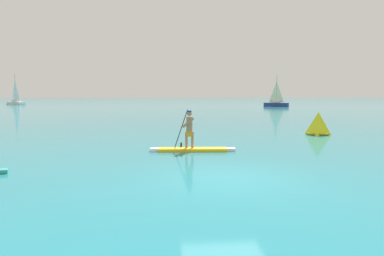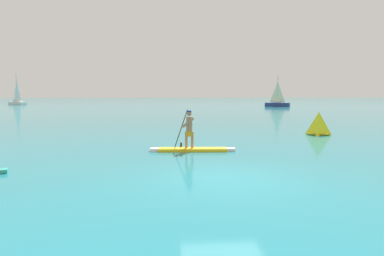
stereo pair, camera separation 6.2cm
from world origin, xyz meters
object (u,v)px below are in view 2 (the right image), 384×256
Objects in this scene: race_marker_buoy at (319,125)px; sailboat_left_horizon at (17,101)px; sailboat_right_horizon at (277,103)px; paddleboarder_mid_center at (191,144)px.

race_marker_buoy is 0.21× the size of sailboat_left_horizon.
sailboat_left_horizon is at bearing -167.67° from sailboat_right_horizon.
sailboat_right_horizon reaches higher than paddleboarder_mid_center.
sailboat_left_horizon is at bearing -60.34° from paddleboarder_mid_center.
sailboat_left_horizon is (-33.80, 68.48, 0.49)m from paddleboarder_mid_center.
sailboat_left_horizon reaches higher than paddleboarder_mid_center.
sailboat_right_horizon is (12.64, 46.36, 0.16)m from race_marker_buoy.
race_marker_buoy is 75.63m from sailboat_left_horizon.
sailboat_right_horizon is (54.47, -16.65, -0.04)m from sailboat_left_horizon.
paddleboarder_mid_center is 76.37m from sailboat_left_horizon.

